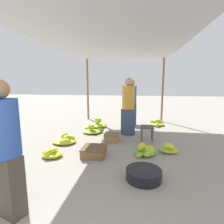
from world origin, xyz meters
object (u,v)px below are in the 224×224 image
(crate_near, at_px, (94,151))
(banana_pile_left_2, at_px, (98,124))
(banana_pile_right_0, at_px, (145,151))
(banana_pile_right_2, at_px, (168,148))
(basin_black, at_px, (144,174))
(banana_pile_left_3, at_px, (92,130))
(shopper_walking_mid, at_px, (131,102))
(shopper_walking_far, at_px, (128,106))
(banana_pile_right_1, at_px, (157,123))
(banana_pile_left_1, at_px, (65,140))
(banana_pile_left_0, at_px, (51,153))
(vendor_foreground, at_px, (5,148))
(stool, at_px, (147,129))
(crate_mid, at_px, (112,137))

(crate_near, bearing_deg, banana_pile_left_2, 101.14)
(banana_pile_right_0, relative_size, banana_pile_right_2, 1.06)
(basin_black, distance_m, banana_pile_left_3, 2.84)
(banana_pile_right_0, xyz_separation_m, shopper_walking_mid, (-0.40, 2.70, 0.76))
(basin_black, xyz_separation_m, shopper_walking_far, (-0.40, 2.40, 0.78))
(banana_pile_left_2, bearing_deg, banana_pile_right_1, 14.49)
(banana_pile_left_1, distance_m, banana_pile_right_1, 3.35)
(banana_pile_right_0, relative_size, shopper_walking_far, 0.29)
(banana_pile_left_2, height_order, shopper_walking_far, shopper_walking_far)
(banana_pile_left_1, height_order, banana_pile_right_0, banana_pile_right_0)
(banana_pile_right_1, bearing_deg, banana_pile_left_3, -148.66)
(banana_pile_right_1, height_order, shopper_walking_mid, shopper_walking_mid)
(banana_pile_left_2, distance_m, banana_pile_left_3, 0.73)
(banana_pile_left_2, height_order, banana_pile_right_2, banana_pile_left_2)
(banana_pile_left_2, bearing_deg, banana_pile_left_0, -99.07)
(banana_pile_left_2, height_order, crate_near, banana_pile_left_2)
(vendor_foreground, height_order, shopper_walking_mid, shopper_walking_mid)
(basin_black, height_order, shopper_walking_mid, shopper_walking_mid)
(banana_pile_left_2, distance_m, banana_pile_right_2, 2.79)
(banana_pile_left_1, bearing_deg, crate_near, -36.35)
(banana_pile_left_2, height_order, shopper_walking_mid, shopper_walking_mid)
(banana_pile_left_2, bearing_deg, banana_pile_right_0, -55.15)
(banana_pile_right_0, xyz_separation_m, shopper_walking_far, (-0.45, 1.43, 0.77))
(banana_pile_left_1, bearing_deg, stool, 13.16)
(stool, distance_m, crate_near, 1.64)
(basin_black, height_order, shopper_walking_far, shopper_walking_far)
(banana_pile_left_0, bearing_deg, shopper_walking_mid, 63.63)
(shopper_walking_mid, bearing_deg, basin_black, -84.46)
(banana_pile_left_0, distance_m, banana_pile_left_1, 0.84)
(banana_pile_right_0, relative_size, crate_near, 1.00)
(banana_pile_right_2, bearing_deg, crate_near, -163.10)
(vendor_foreground, xyz_separation_m, stool, (1.67, 2.90, -0.49))
(crate_mid, bearing_deg, banana_pile_right_1, 54.83)
(vendor_foreground, height_order, crate_near, vendor_foreground)
(vendor_foreground, xyz_separation_m, basin_black, (1.54, 0.98, -0.72))
(banana_pile_right_1, bearing_deg, crate_near, -118.32)
(banana_pile_left_2, bearing_deg, basin_black, -64.93)
(banana_pile_right_2, bearing_deg, banana_pile_left_0, -165.44)
(crate_mid, bearing_deg, banana_pile_right_0, -43.97)
(banana_pile_left_0, xyz_separation_m, banana_pile_left_3, (0.38, 1.81, 0.02))
(banana_pile_left_2, distance_m, shopper_walking_far, 1.51)
(banana_pile_right_2, xyz_separation_m, crate_mid, (-1.35, 0.52, 0.02))
(crate_near, distance_m, shopper_walking_far, 1.90)
(vendor_foreground, distance_m, banana_pile_left_3, 3.47)
(banana_pile_left_1, height_order, crate_near, banana_pile_left_1)
(banana_pile_right_0, distance_m, crate_mid, 1.15)
(banana_pile_right_2, relative_size, crate_near, 0.94)
(stool, relative_size, banana_pile_left_3, 0.61)
(shopper_walking_far, bearing_deg, banana_pile_left_0, -129.46)
(banana_pile_left_3, height_order, crate_mid, banana_pile_left_3)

